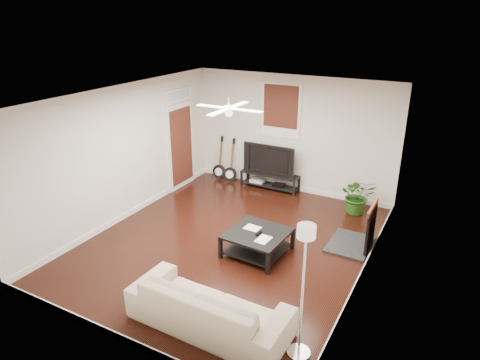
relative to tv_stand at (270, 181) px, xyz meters
The scene contains 14 objects.
room 3.06m from the tv_stand, 80.81° to the right, with size 5.01×6.01×2.81m.
brick_accent 3.64m from the tv_stand, 31.21° to the right, with size 0.02×2.20×2.80m, color #9A5431.
fireplace 3.20m from the tv_stand, 33.89° to the right, with size 0.80×1.10×0.92m, color black.
window_back 1.76m from the tv_stand, 51.80° to the left, with size 1.00×0.06×1.30m, color #401A11.
door_left 2.43m from the tv_stand, 156.36° to the right, with size 0.08×1.00×2.50m, color white.
tv_stand is the anchor object (origin of this frame).
tv 0.58m from the tv_stand, 90.00° to the left, with size 1.31×0.17×0.75m, color black.
coffee_table 3.08m from the tv_stand, 69.46° to the right, with size 1.03×1.03×0.43m, color black.
sofa 5.12m from the tv_stand, 74.73° to the right, with size 2.31×0.90×0.67m, color tan.
floor_lamp 5.57m from the tv_stand, 61.31° to the right, with size 0.31×0.31×1.89m, color silver, non-canonical shape.
potted_plant 2.28m from the tv_stand, ahead, with size 0.74×0.64×0.82m, color #235317.
guitar_left 1.50m from the tv_stand, behind, with size 0.35×0.25×1.14m, color black, non-canonical shape.
guitar_right 1.16m from the tv_stand, behind, with size 0.35×0.25×1.14m, color black, non-canonical shape.
ceiling_fan 3.70m from the tv_stand, 80.81° to the right, with size 1.24×1.24×0.32m, color white, non-canonical shape.
Camera 1 is at (3.59, -6.22, 4.16)m, focal length 32.01 mm.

